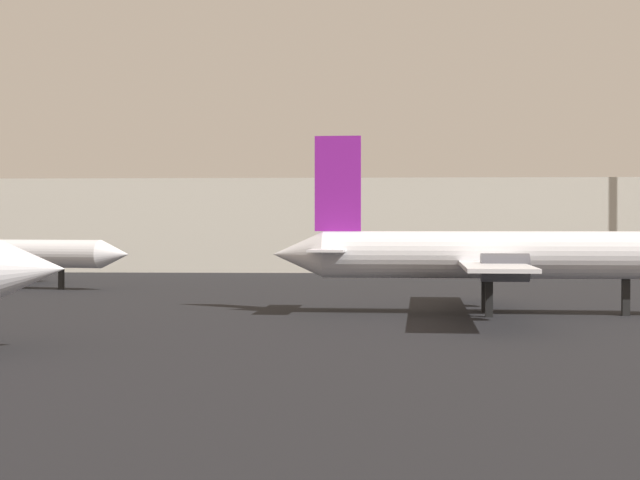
# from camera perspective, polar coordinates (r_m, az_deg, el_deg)

# --- Properties ---
(airplane_distant) EXTENTS (27.32, 24.04, 10.43)m
(airplane_distant) POSITION_cam_1_polar(r_m,az_deg,el_deg) (57.16, 10.50, -0.86)
(airplane_distant) COLOR white
(airplane_distant) RESTS_ON ground_plane
(terminal_building) EXTENTS (95.98, 25.60, 10.48)m
(terminal_building) POSITION_cam_1_polar(r_m,az_deg,el_deg) (120.03, -3.18, 0.85)
(terminal_building) COLOR beige
(terminal_building) RESTS_ON ground_plane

